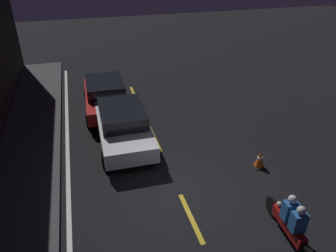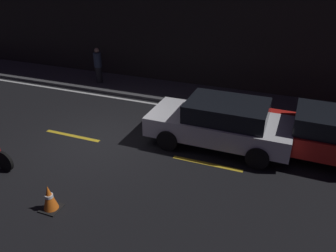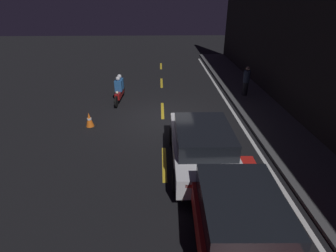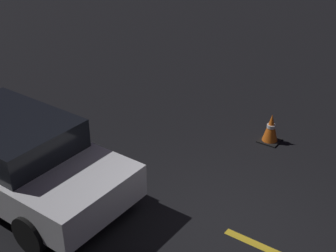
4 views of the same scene
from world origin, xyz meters
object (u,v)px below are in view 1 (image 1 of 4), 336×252
Objects in this scene: motorcycle at (291,222)px; traffic_cone_near at (260,159)px; taxi_red at (106,95)px; sedan_white at (123,125)px.

traffic_cone_near is (3.08, -0.87, -0.31)m from motorcycle.
taxi_red is at bearing 38.11° from traffic_cone_near.
taxi_red is (3.00, 0.33, -0.01)m from sedan_white.
taxi_red is at bearing 26.04° from motorcycle.
sedan_white is at bearing 55.97° from traffic_cone_near.
taxi_red is 9.73m from motorcycle.
traffic_cone_near is at bearing 56.49° from sedan_white.
motorcycle is at bearing 24.32° from taxi_red.
traffic_cone_near is (-2.90, -4.29, -0.45)m from sedan_white.
traffic_cone_near is (-5.90, -4.63, -0.44)m from taxi_red.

